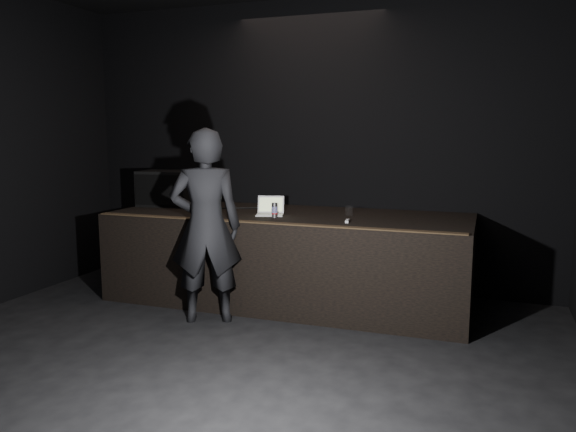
# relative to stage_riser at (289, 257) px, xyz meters

# --- Properties ---
(ground) EXTENTS (7.00, 7.00, 0.00)m
(ground) POSITION_rel_stage_riser_xyz_m (0.00, -2.73, -0.50)
(ground) COLOR black
(ground) RESTS_ON ground
(room_walls) EXTENTS (6.10, 7.10, 3.52)m
(room_walls) POSITION_rel_stage_riser_xyz_m (0.00, -2.73, 1.52)
(room_walls) COLOR black
(room_walls) RESTS_ON ground
(stage_riser) EXTENTS (4.00, 1.50, 1.00)m
(stage_riser) POSITION_rel_stage_riser_xyz_m (0.00, 0.00, 0.00)
(stage_riser) COLOR black
(stage_riser) RESTS_ON ground
(riser_lip) EXTENTS (3.92, 0.10, 0.01)m
(riser_lip) POSITION_rel_stage_riser_xyz_m (0.00, -0.71, 0.51)
(riser_lip) COLOR brown
(riser_lip) RESTS_ON stage_riser
(stage_monitor) EXTENTS (0.70, 0.55, 0.43)m
(stage_monitor) POSITION_rel_stage_riser_xyz_m (-1.67, 0.16, 0.72)
(stage_monitor) COLOR black
(stage_monitor) RESTS_ON stage_riser
(cable) EXTENTS (0.73, 0.37, 0.02)m
(cable) POSITION_rel_stage_riser_xyz_m (-0.64, 0.22, 0.51)
(cable) COLOR black
(cable) RESTS_ON stage_riser
(laptop) EXTENTS (0.35, 0.33, 0.20)m
(laptop) POSITION_rel_stage_riser_xyz_m (-0.16, -0.15, 0.55)
(laptop) COLOR white
(laptop) RESTS_ON stage_riser
(beer_can) EXTENTS (0.07, 0.07, 0.16)m
(beer_can) POSITION_rel_stage_riser_xyz_m (-0.05, -0.32, 0.58)
(beer_can) COLOR silver
(beer_can) RESTS_ON stage_riser
(plastic_cup) EXTENTS (0.09, 0.09, 0.11)m
(plastic_cup) POSITION_rel_stage_riser_xyz_m (0.68, 0.07, 0.55)
(plastic_cup) COLOR white
(plastic_cup) RESTS_ON stage_riser
(wii_remote) EXTENTS (0.05, 0.14, 0.03)m
(wii_remote) POSITION_rel_stage_riser_xyz_m (0.77, -0.38, 0.51)
(wii_remote) COLOR white
(wii_remote) RESTS_ON stage_riser
(person) EXTENTS (0.84, 0.72, 1.95)m
(person) POSITION_rel_stage_riser_xyz_m (-0.54, -0.95, 0.47)
(person) COLOR black
(person) RESTS_ON ground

